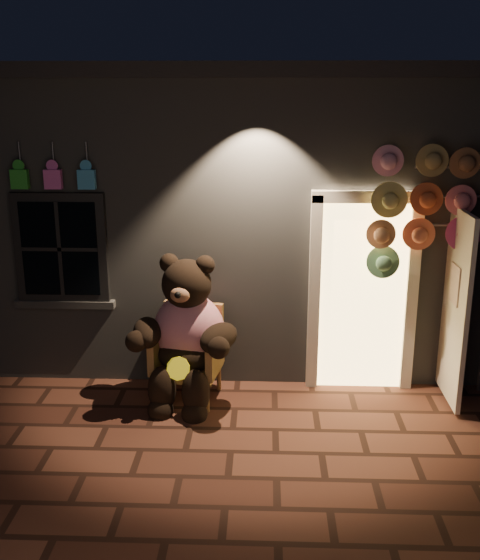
{
  "coord_description": "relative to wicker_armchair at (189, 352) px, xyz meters",
  "views": [
    {
      "loc": [
        0.3,
        -5.3,
        3.22
      ],
      "look_at": [
        0.05,
        1.0,
        1.35
      ],
      "focal_mm": 42.0,
      "sensor_mm": 36.0,
      "label": 1
    }
  ],
  "objects": [
    {
      "name": "teddy_bear",
      "position": [
        -0.01,
        -0.13,
        0.25
      ],
      "size": [
        1.19,
        1.01,
        1.66
      ],
      "rotation": [
        0.0,
        0.0,
        -0.16
      ],
      "color": "red",
      "rests_on": "ground"
    },
    {
      "name": "wicker_armchair",
      "position": [
        0.0,
        0.0,
        0.0
      ],
      "size": [
        0.77,
        0.71,
        0.99
      ],
      "rotation": [
        0.0,
        0.0,
        -0.16
      ],
      "color": "#AD6F43",
      "rests_on": "ground"
    },
    {
      "name": "hat_rack",
      "position": [
        2.57,
        0.13,
        1.58
      ],
      "size": [
        1.63,
        0.22,
        2.66
      ],
      "color": "#59595E",
      "rests_on": "ground"
    },
    {
      "name": "ground",
      "position": [
        0.5,
        -1.14,
        -0.5
      ],
      "size": [
        60.0,
        60.0,
        0.0
      ],
      "primitive_type": "plane",
      "color": "brown",
      "rests_on": "ground"
    },
    {
      "name": "shop_building",
      "position": [
        0.5,
        2.85,
        1.24
      ],
      "size": [
        7.3,
        5.95,
        3.51
      ],
      "color": "slate",
      "rests_on": "ground"
    }
  ]
}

